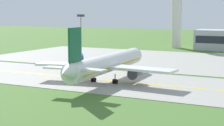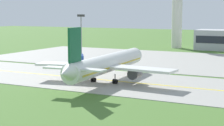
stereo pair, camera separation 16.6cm
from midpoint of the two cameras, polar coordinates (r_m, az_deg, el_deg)
The scene contains 8 objects.
ground_plane at distance 89.10m, azimuth -0.10°, elevation -2.62°, with size 500.00×500.00×0.00m, color #47702D.
taxiway_strip at distance 89.09m, azimuth -0.10°, elevation -2.59°, with size 240.00×28.00×0.10m, color #9E9B93.
apron_pad at distance 124.60m, azimuth 13.02°, elevation 0.12°, with size 140.00×52.00×0.10m, color #9E9B93.
taxiway_centreline at distance 89.08m, azimuth -0.10°, elevation -2.55°, with size 220.00×0.60×0.01m, color yellow.
airplane_lead at distance 87.07m, azimuth -0.68°, elevation -0.11°, with size 32.45×39.65×12.70m.
service_truck_baggage at distance 120.77m, azimuth -4.66°, elevation 0.77°, with size 5.18×6.06×2.60m.
control_tower at distance 171.03m, azimuth 9.45°, elevation 7.68°, with size 7.60×7.60×27.37m.
apron_light_mast at distance 121.60m, azimuth -4.45°, elevation 4.50°, with size 2.40×0.50×14.70m.
Camera 2 is at (40.62, -77.74, 15.69)m, focal length 63.13 mm.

